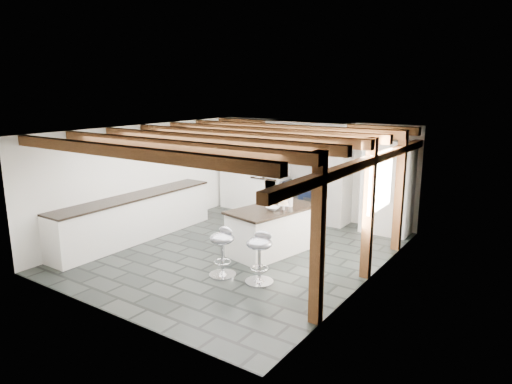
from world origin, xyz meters
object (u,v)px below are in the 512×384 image
Objects in this scene: bar_stool_near at (260,251)px; bar_stool_far at (223,246)px; range_cooker at (307,200)px; kitchen_island at (273,229)px.

bar_stool_near is 0.67m from bar_stool_far.
range_cooker is 1.18× the size of bar_stool_near.
bar_stool_near is 1.02× the size of bar_stool_far.
range_cooker is at bearing 114.72° from kitchen_island.
kitchen_island is at bearing 92.97° from bar_stool_far.
bar_stool_near is at bearing -53.88° from kitchen_island.
range_cooker is 1.20× the size of bar_stool_far.
range_cooker is at bearing 102.64° from bar_stool_far.
bar_stool_far is at bearing -83.19° from range_cooker.
bar_stool_far is at bearing 176.18° from bar_stool_near.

